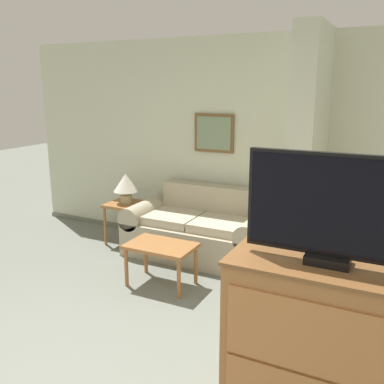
{
  "coord_description": "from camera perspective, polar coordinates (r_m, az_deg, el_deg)",
  "views": [
    {
      "loc": [
        1.68,
        -1.41,
        2.02
      ],
      "look_at": [
        -0.06,
        2.07,
        1.05
      ],
      "focal_mm": 40.0,
      "sensor_mm": 36.0,
      "label": 1
    }
  ],
  "objects": [
    {
      "name": "wall_back",
      "position": [
        5.25,
        7.68,
        5.92
      ],
      "size": [
        6.49,
        0.16,
        2.6
      ],
      "color": "beige",
      "rests_on": "ground_plane"
    },
    {
      "name": "wall_partition_pillar",
      "position": [
        4.56,
        15.16,
        4.42
      ],
      "size": [
        0.24,
        0.89,
        2.6
      ],
      "color": "beige",
      "rests_on": "ground_plane"
    },
    {
      "name": "couch",
      "position": [
        5.21,
        0.97,
        -5.2
      ],
      "size": [
        1.76,
        0.84,
        0.82
      ],
      "color": "tan",
      "rests_on": "ground_plane"
    },
    {
      "name": "coffee_table",
      "position": [
        4.43,
        -4.16,
        -7.7
      ],
      "size": [
        0.69,
        0.45,
        0.44
      ],
      "color": "#996033",
      "rests_on": "ground_plane"
    },
    {
      "name": "side_table",
      "position": [
        5.64,
        -8.7,
        -2.28
      ],
      "size": [
        0.47,
        0.47,
        0.54
      ],
      "color": "#996033",
      "rests_on": "ground_plane"
    },
    {
      "name": "table_lamp",
      "position": [
        5.56,
        -8.83,
        1.04
      ],
      "size": [
        0.32,
        0.32,
        0.39
      ],
      "color": "tan",
      "rests_on": "side_table"
    },
    {
      "name": "tv_dresser",
      "position": [
        2.75,
        16.73,
        -19.36
      ],
      "size": [
        1.1,
        0.51,
        1.06
      ],
      "color": "#996033",
      "rests_on": "ground_plane"
    },
    {
      "name": "tv",
      "position": [
        2.41,
        18.13,
        -2.25
      ],
      "size": [
        0.93,
        0.16,
        0.62
      ],
      "color": "black",
      "rests_on": "tv_dresser"
    }
  ]
}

